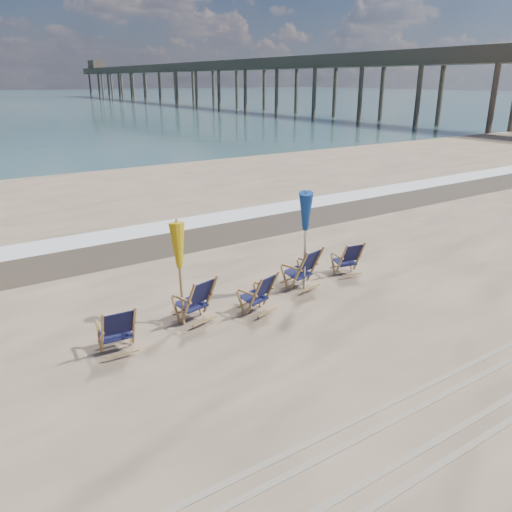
# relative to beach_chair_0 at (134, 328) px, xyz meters

# --- Properties ---
(surf_foam) EXTENTS (200.00, 1.40, 0.01)m
(surf_foam) POSITION_rel_beach_chair_0_xyz_m (3.13, 7.02, -0.47)
(surf_foam) COLOR silver
(surf_foam) RESTS_ON ground
(wet_sand_strip) EXTENTS (200.00, 2.60, 0.00)m
(wet_sand_strip) POSITION_rel_beach_chair_0_xyz_m (3.13, 5.52, -0.47)
(wet_sand_strip) COLOR #42362A
(wet_sand_strip) RESTS_ON ground
(tire_tracks) EXTENTS (80.00, 1.30, 0.01)m
(tire_tracks) POSITION_rel_beach_chair_0_xyz_m (3.13, -4.08, -0.47)
(tire_tracks) COLOR gray
(tire_tracks) RESTS_ON ground
(beach_chair_0) EXTENTS (0.66, 0.73, 0.95)m
(beach_chair_0) POSITION_rel_beach_chair_0_xyz_m (0.00, 0.00, 0.00)
(beach_chair_0) COLOR #121436
(beach_chair_0) RESTS_ON ground
(beach_chair_1) EXTENTS (0.79, 0.84, 0.99)m
(beach_chair_1) POSITION_rel_beach_chair_0_xyz_m (1.71, 0.40, 0.02)
(beach_chair_1) COLOR #121436
(beach_chair_1) RESTS_ON ground
(beach_chair_2) EXTENTS (0.75, 0.80, 0.92)m
(beach_chair_2) POSITION_rel_beach_chair_0_xyz_m (2.92, 0.06, -0.02)
(beach_chair_2) COLOR #121436
(beach_chair_2) RESTS_ON ground
(beach_chair_3) EXTENTS (0.81, 0.87, 1.03)m
(beach_chair_3) POSITION_rel_beach_chair_0_xyz_m (4.48, 0.53, 0.04)
(beach_chair_3) COLOR #121436
(beach_chair_3) RESTS_ON ground
(beach_chair_4) EXTENTS (0.68, 0.74, 0.90)m
(beach_chair_4) POSITION_rel_beach_chair_0_xyz_m (5.84, 0.51, -0.02)
(beach_chair_4) COLOR #121436
(beach_chair_4) RESTS_ON ground
(umbrella_yellow) EXTENTS (0.30, 0.30, 1.99)m
(umbrella_yellow) POSITION_rel_beach_chair_0_xyz_m (1.17, 0.56, 1.00)
(umbrella_yellow) COLOR #A77F4A
(umbrella_yellow) RESTS_ON ground
(umbrella_blue) EXTENTS (0.30, 0.30, 2.37)m
(umbrella_blue) POSITION_rel_beach_chair_0_xyz_m (4.05, 0.40, 1.36)
(umbrella_blue) COLOR #A5A5AD
(umbrella_blue) RESTS_ON ground
(fishing_pier) EXTENTS (4.40, 140.00, 9.30)m
(fishing_pier) POSITION_rel_beach_chair_0_xyz_m (41.13, 72.72, 4.18)
(fishing_pier) COLOR brown
(fishing_pier) RESTS_ON ground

